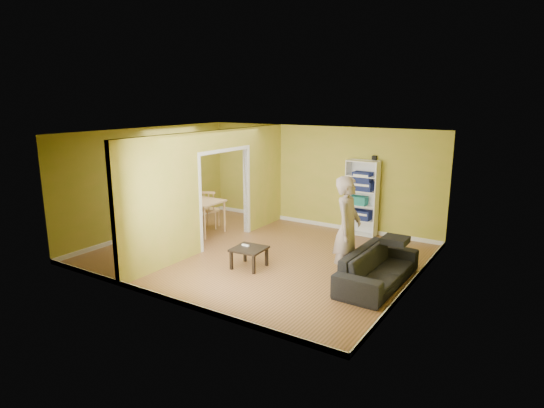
# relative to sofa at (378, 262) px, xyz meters

# --- Properties ---
(room_shell) EXTENTS (6.50, 6.50, 6.50)m
(room_shell) POSITION_rel_sofa_xyz_m (-2.70, 0.18, 0.89)
(room_shell) COLOR #9B633E
(room_shell) RESTS_ON ground
(partition) EXTENTS (0.22, 5.50, 2.60)m
(partition) POSITION_rel_sofa_xyz_m (-3.90, 0.18, 0.89)
(partition) COLOR gold
(partition) RESTS_ON ground
(wall_speaker) EXTENTS (0.10, 0.10, 0.10)m
(wall_speaker) POSITION_rel_sofa_xyz_m (-1.20, 2.87, 1.49)
(wall_speaker) COLOR black
(wall_speaker) RESTS_ON room_shell
(sofa) EXTENTS (2.18, 0.97, 0.82)m
(sofa) POSITION_rel_sofa_xyz_m (0.00, 0.00, 0.00)
(sofa) COLOR black
(sofa) RESTS_ON ground
(person) EXTENTS (0.90, 0.74, 2.28)m
(person) POSITION_rel_sofa_xyz_m (-0.57, -0.11, 0.73)
(person) COLOR slate
(person) RESTS_ON ground
(bookshelf) EXTENTS (0.77, 0.34, 1.84)m
(bookshelf) POSITION_rel_sofa_xyz_m (-1.42, 2.78, 0.51)
(bookshelf) COLOR white
(bookshelf) RESTS_ON ground
(paper_box_navy_a) EXTENTS (0.45, 0.29, 0.23)m
(paper_box_navy_a) POSITION_rel_sofa_xyz_m (-1.41, 2.73, 0.09)
(paper_box_navy_a) COLOR navy
(paper_box_navy_a) RESTS_ON bookshelf
(paper_box_teal) EXTENTS (0.40, 0.26, 0.21)m
(paper_box_teal) POSITION_rel_sofa_xyz_m (-1.50, 2.73, 0.44)
(paper_box_teal) COLOR teal
(paper_box_teal) RESTS_ON bookshelf
(paper_box_navy_b) EXTENTS (0.44, 0.29, 0.23)m
(paper_box_navy_b) POSITION_rel_sofa_xyz_m (-1.39, 2.73, 0.81)
(paper_box_navy_b) COLOR navy
(paper_box_navy_b) RESTS_ON bookshelf
(paper_box_navy_c) EXTENTS (0.44, 0.28, 0.22)m
(paper_box_navy_c) POSITION_rel_sofa_xyz_m (-1.42, 2.73, 1.03)
(paper_box_navy_c) COLOR navy
(paper_box_navy_c) RESTS_ON bookshelf
(coffee_table) EXTENTS (0.61, 0.61, 0.41)m
(coffee_table) POSITION_rel_sofa_xyz_m (-2.43, -0.57, -0.07)
(coffee_table) COLOR black
(coffee_table) RESTS_ON ground
(game_controller) EXTENTS (0.16, 0.04, 0.03)m
(game_controller) POSITION_rel_sofa_xyz_m (-2.56, -0.51, 0.01)
(game_controller) COLOR white
(game_controller) RESTS_ON coffee_table
(dining_table) EXTENTS (1.31, 0.88, 0.82)m
(dining_table) POSITION_rel_sofa_xyz_m (-4.98, 0.74, 0.33)
(dining_table) COLOR tan
(dining_table) RESTS_ON ground
(chair_left) EXTENTS (0.49, 0.49, 0.90)m
(chair_left) POSITION_rel_sofa_xyz_m (-5.78, 0.73, 0.04)
(chair_left) COLOR tan
(chair_left) RESTS_ON ground
(chair_near) EXTENTS (0.46, 0.46, 0.93)m
(chair_near) POSITION_rel_sofa_xyz_m (-4.92, 0.17, 0.05)
(chair_near) COLOR tan
(chair_near) RESTS_ON ground
(chair_far) EXTENTS (0.59, 0.59, 0.99)m
(chair_far) POSITION_rel_sofa_xyz_m (-4.93, 1.26, 0.08)
(chair_far) COLOR tan
(chair_far) RESTS_ON ground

